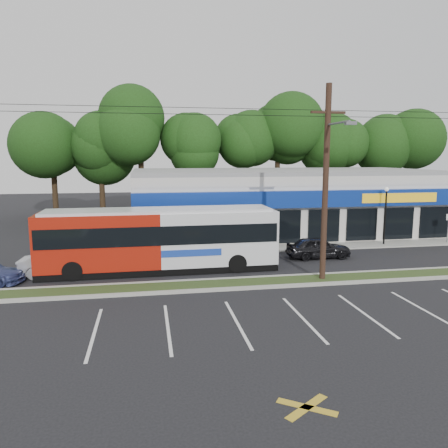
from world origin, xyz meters
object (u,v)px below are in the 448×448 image
Objects in this scene: lamp_post at (386,209)px; pedestrian_b at (266,239)px; metrobus at (160,238)px; utility_pole at (323,177)px; sign_post at (448,223)px; pedestrian_a at (269,240)px; car_silver at (61,263)px; car_dark at (318,247)px.

pedestrian_b is at bearing -178.08° from lamp_post.
lamp_post is at bearing 14.23° from metrobus.
utility_pole is at bearing 96.59° from pedestrian_b.
pedestrian_b is (7.34, 4.00, -1.04)m from metrobus.
pedestrian_a is (-14.00, -0.87, -0.66)m from sign_post.
pedestrian_b is (12.70, 4.19, 0.14)m from car_silver.
sign_post is at bearing 10.28° from metrobus.
lamp_post is 5.13m from sign_post.
sign_post is 1.24× the size of pedestrian_a.
lamp_post is 1.00× the size of car_silver.
utility_pole reaches higher than car_silver.
lamp_post is at bearing 43.95° from utility_pole.
car_silver reaches higher than car_dark.
car_dark is (-6.26, -2.95, -1.98)m from lamp_post.
utility_pole is 14.67m from car_silver.
lamp_post reaches higher than pedestrian_b.
utility_pole is at bearing -101.56° from car_silver.
car_dark is 15.46m from car_silver.
sign_post is 0.52× the size of car_silver.
car_silver is (-15.38, -1.54, 0.02)m from car_dark.
metrobus is 8.02m from pedestrian_a.
metrobus is at bearing 28.09° from pedestrian_a.
utility_pole is 7.09m from car_dark.
metrobus is 10.19m from car_dark.
lamp_post is at bearing -168.69° from pedestrian_a.
utility_pole is 22.47× the size of sign_post.
car_silver is (-21.65, -4.49, -1.97)m from lamp_post.
pedestrian_b is (0.05, 0.80, -0.06)m from pedestrian_a.
pedestrian_a is at bearing 86.95° from pedestrian_b.
lamp_post is at bearing -75.75° from car_silver.
utility_pole is at bearing -136.05° from lamp_post.
car_dark is 3.77m from pedestrian_b.
sign_post reaches higher than pedestrian_b.
utility_pole is 8.88m from pedestrian_b.
car_silver is at bearing 165.90° from utility_pole.
car_silver is (-26.65, -4.26, -0.85)m from sign_post.
car_silver is at bearing -170.91° from sign_post.
pedestrian_b is at bearing -89.40° from pedestrian_a.
sign_post reaches higher than pedestrian_a.
utility_pole reaches higher than car_dark.
sign_post is 0.17× the size of metrobus.
utility_pole reaches higher than pedestrian_a.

